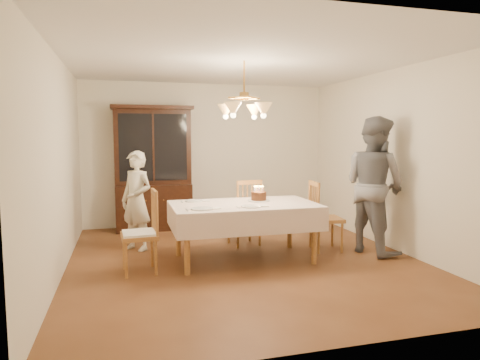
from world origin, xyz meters
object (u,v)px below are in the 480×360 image
object	(u,v)px
china_hutch	(153,170)
chair_far_side	(244,216)
dining_table	(244,209)
elderly_woman	(137,201)
birthday_cake	(259,197)

from	to	relation	value
china_hutch	chair_far_side	world-z (taller)	china_hutch
dining_table	china_hutch	bearing A→B (deg)	114.33
dining_table	elderly_woman	size ratio (longest dim) A/B	1.32
dining_table	chair_far_side	size ratio (longest dim) A/B	1.90
elderly_woman	dining_table	bearing A→B (deg)	11.88
chair_far_side	china_hutch	bearing A→B (deg)	129.83
dining_table	china_hutch	xyz separation A→B (m)	(-1.02, 2.25, 0.36)
chair_far_side	elderly_woman	bearing A→B (deg)	174.72
china_hutch	chair_far_side	bearing A→B (deg)	-50.17
birthday_cake	china_hutch	bearing A→B (deg)	121.22
elderly_woman	chair_far_side	bearing A→B (deg)	40.55
china_hutch	dining_table	bearing A→B (deg)	-65.67
china_hutch	chair_far_side	size ratio (longest dim) A/B	2.16
chair_far_side	birthday_cake	size ratio (longest dim) A/B	3.33
chair_far_side	elderly_woman	distance (m)	1.61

